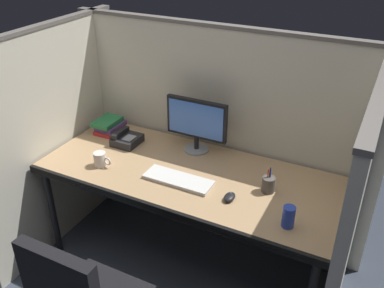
% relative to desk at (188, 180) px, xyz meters
% --- Properties ---
extents(cubicle_partition_rear, '(2.21, 0.06, 1.57)m').
position_rel_desk_xyz_m(cubicle_partition_rear, '(0.00, 0.46, 0.10)').
color(cubicle_partition_rear, beige).
rests_on(cubicle_partition_rear, ground).
extents(cubicle_partition_left, '(0.06, 1.41, 1.57)m').
position_rel_desk_xyz_m(cubicle_partition_left, '(-0.99, -0.09, 0.10)').
color(cubicle_partition_left, beige).
rests_on(cubicle_partition_left, ground).
extents(cubicle_partition_right, '(0.06, 1.41, 1.57)m').
position_rel_desk_xyz_m(cubicle_partition_right, '(0.99, -0.09, 0.10)').
color(cubicle_partition_right, beige).
rests_on(cubicle_partition_right, ground).
extents(desk, '(1.90, 0.80, 0.74)m').
position_rel_desk_xyz_m(desk, '(0.00, 0.00, 0.00)').
color(desk, tan).
rests_on(desk, ground).
extents(monitor_center, '(0.43, 0.17, 0.37)m').
position_rel_desk_xyz_m(monitor_center, '(-0.08, 0.29, 0.27)').
color(monitor_center, gray).
rests_on(monitor_center, desk).
extents(keyboard_main, '(0.43, 0.15, 0.02)m').
position_rel_desk_xyz_m(keyboard_main, '(-0.01, -0.10, 0.06)').
color(keyboard_main, silver).
rests_on(keyboard_main, desk).
extents(computer_mouse, '(0.06, 0.10, 0.04)m').
position_rel_desk_xyz_m(computer_mouse, '(0.34, -0.13, 0.07)').
color(computer_mouse, black).
rests_on(computer_mouse, desk).
extents(book_stack, '(0.17, 0.22, 0.09)m').
position_rel_desk_xyz_m(book_stack, '(-0.79, 0.25, 0.10)').
color(book_stack, '#B22626').
rests_on(book_stack, desk).
extents(desk_phone, '(0.17, 0.19, 0.09)m').
position_rel_desk_xyz_m(desk_phone, '(-0.56, 0.15, 0.08)').
color(desk_phone, black).
rests_on(desk_phone, desk).
extents(coffee_mug, '(0.13, 0.08, 0.09)m').
position_rel_desk_xyz_m(coffee_mug, '(-0.54, -0.17, 0.10)').
color(coffee_mug, silver).
rests_on(coffee_mug, desk).
extents(soda_can, '(0.07, 0.07, 0.12)m').
position_rel_desk_xyz_m(soda_can, '(0.70, -0.21, 0.11)').
color(soda_can, '#263FB2').
rests_on(soda_can, desk).
extents(pen_cup, '(0.08, 0.08, 0.16)m').
position_rel_desk_xyz_m(pen_cup, '(0.51, 0.04, 0.10)').
color(pen_cup, '#4C4742').
rests_on(pen_cup, desk).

